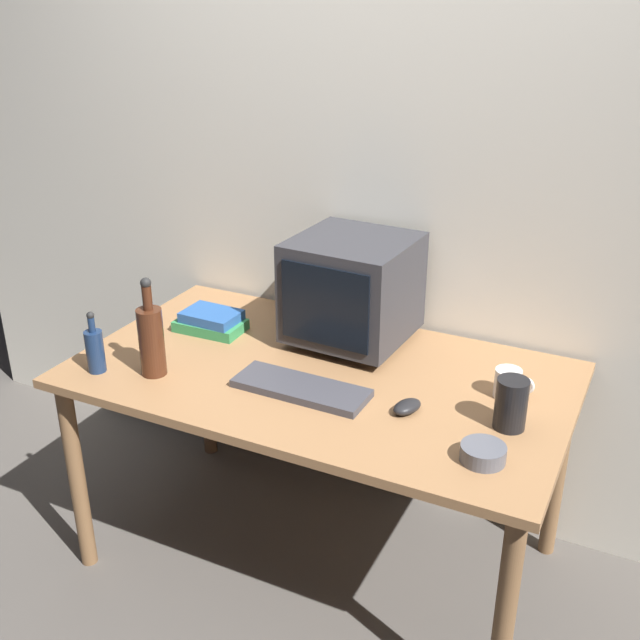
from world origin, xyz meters
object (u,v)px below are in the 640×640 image
object	(u,v)px
keyboard	(301,388)
bottle_tall	(151,339)
cd_spindle	(483,453)
metal_canister	(511,404)
crt_monitor	(352,289)
book_stack	(211,321)
mug	(509,383)
computer_mouse	(407,407)
bottle_short	(95,349)

from	to	relation	value
keyboard	bottle_tall	xyz separation A→B (m)	(-0.47, -0.10, 0.11)
cd_spindle	metal_canister	bearing A→B (deg)	83.33
crt_monitor	cd_spindle	size ratio (longest dim) A/B	3.38
book_stack	mug	bearing A→B (deg)	-0.23
crt_monitor	cd_spindle	distance (m)	0.80
computer_mouse	bottle_short	distance (m)	1.00
keyboard	book_stack	distance (m)	0.55
bottle_tall	cd_spindle	xyz separation A→B (m)	(1.07, -0.01, -0.10)
crt_monitor	computer_mouse	distance (m)	0.53
keyboard	mug	size ratio (longest dim) A/B	3.50
crt_monitor	computer_mouse	xyz separation A→B (m)	(0.34, -0.36, -0.17)
crt_monitor	bottle_tall	xyz separation A→B (m)	(-0.46, -0.50, -0.07)
crt_monitor	keyboard	distance (m)	0.43
crt_monitor	book_stack	bearing A→B (deg)	-163.64
mug	computer_mouse	bearing A→B (deg)	-137.76
keyboard	book_stack	world-z (taller)	book_stack
computer_mouse	metal_canister	world-z (taller)	metal_canister
computer_mouse	book_stack	distance (m)	0.85
bottle_tall	metal_canister	distance (m)	1.10
keyboard	mug	bearing A→B (deg)	24.36
bottle_tall	mug	bearing A→B (deg)	18.47
computer_mouse	bottle_tall	size ratio (longest dim) A/B	0.31
cd_spindle	book_stack	bearing A→B (deg)	161.41
keyboard	crt_monitor	bearing A→B (deg)	92.27
crt_monitor	bottle_short	world-z (taller)	crt_monitor
bottle_short	bottle_tall	bearing A→B (deg)	20.53
computer_mouse	cd_spindle	bearing A→B (deg)	-7.39
computer_mouse	cd_spindle	distance (m)	0.30
bottle_tall	book_stack	xyz separation A→B (m)	(-0.02, 0.35, -0.09)
mug	cd_spindle	world-z (taller)	mug
bottle_tall	metal_canister	xyz separation A→B (m)	(1.09, 0.18, -0.05)
keyboard	computer_mouse	world-z (taller)	computer_mouse
mug	metal_canister	world-z (taller)	metal_canister
bottle_short	cd_spindle	world-z (taller)	bottle_short
mug	cd_spindle	distance (m)	0.36
cd_spindle	bottle_short	bearing A→B (deg)	-177.50
book_stack	metal_canister	distance (m)	1.12
crt_monitor	metal_canister	xyz separation A→B (m)	(0.62, -0.31, -0.12)
book_stack	computer_mouse	bearing A→B (deg)	-15.13
cd_spindle	keyboard	bearing A→B (deg)	169.17
bottle_short	computer_mouse	bearing A→B (deg)	11.34
computer_mouse	metal_canister	bearing A→B (deg)	31.14
computer_mouse	book_stack	world-z (taller)	book_stack
bottle_tall	keyboard	bearing A→B (deg)	12.15
book_stack	mug	xyz separation A→B (m)	(1.06, -0.00, 0.01)
computer_mouse	mug	world-z (taller)	mug
bottle_short	cd_spindle	bearing A→B (deg)	2.50
bottle_short	mug	xyz separation A→B (m)	(1.22, 0.41, -0.03)
cd_spindle	mug	bearing A→B (deg)	93.36
crt_monitor	mug	bearing A→B (deg)	-14.13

